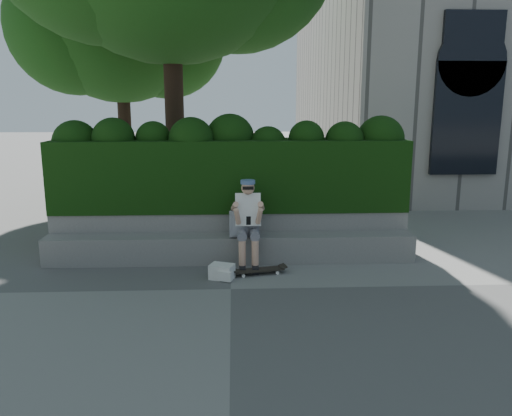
{
  "coord_description": "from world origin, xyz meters",
  "views": [
    {
      "loc": [
        0.05,
        -6.62,
        2.55
      ],
      "look_at": [
        0.4,
        1.0,
        0.95
      ],
      "focal_mm": 35.0,
      "sensor_mm": 36.0,
      "label": 1
    }
  ],
  "objects_px": {
    "person": "(248,219)",
    "backpack_plaid": "(238,224)",
    "backpack_ground": "(222,272)",
    "skateboard": "(259,270)"
  },
  "relations": [
    {
      "from": "person",
      "to": "backpack_ground",
      "type": "height_order",
      "value": "person"
    },
    {
      "from": "person",
      "to": "backpack_plaid",
      "type": "xyz_separation_m",
      "value": [
        -0.15,
        0.08,
        -0.09
      ]
    },
    {
      "from": "backpack_plaid",
      "to": "person",
      "type": "bearing_deg",
      "value": -28.81
    },
    {
      "from": "person",
      "to": "backpack_ground",
      "type": "bearing_deg",
      "value": -122.76
    },
    {
      "from": "skateboard",
      "to": "person",
      "type": "bearing_deg",
      "value": 95.32
    },
    {
      "from": "person",
      "to": "skateboard",
      "type": "xyz_separation_m",
      "value": [
        0.15,
        -0.47,
        -0.69
      ]
    },
    {
      "from": "person",
      "to": "skateboard",
      "type": "distance_m",
      "value": 0.84
    },
    {
      "from": "backpack_ground",
      "to": "backpack_plaid",
      "type": "bearing_deg",
      "value": 91.88
    },
    {
      "from": "person",
      "to": "backpack_plaid",
      "type": "distance_m",
      "value": 0.19
    },
    {
      "from": "skateboard",
      "to": "backpack_plaid",
      "type": "relative_size",
      "value": 1.86
    }
  ]
}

